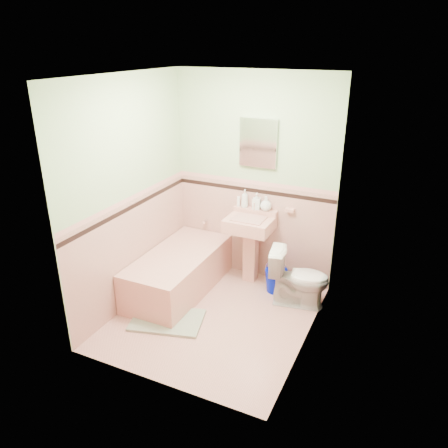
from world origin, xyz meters
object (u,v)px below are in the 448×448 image
at_px(bathtub, 179,273).
at_px(soap_bottle_right, 266,204).
at_px(toilet, 299,278).
at_px(shoe, 170,314).
at_px(soap_bottle_left, 245,198).
at_px(soap_bottle_mid, 257,201).
at_px(bucket, 276,280).
at_px(sink, 249,251).
at_px(medicine_cabinet, 258,143).

bearing_deg(bathtub, soap_bottle_right, 41.21).
height_order(toilet, shoe, toilet).
height_order(soap_bottle_left, shoe, soap_bottle_left).
relative_size(bathtub, soap_bottle_mid, 7.58).
relative_size(soap_bottle_right, bucket, 0.63).
height_order(bathtub, shoe, bathtub).
distance_m(sink, soap_bottle_left, 0.64).
bearing_deg(sink, soap_bottle_left, 128.16).
bearing_deg(sink, bathtub, -142.07).
relative_size(sink, toilet, 1.27).
bearing_deg(medicine_cabinet, soap_bottle_right, -12.91).
xyz_separation_m(toilet, bucket, (-0.31, 0.16, -0.20)).
distance_m(medicine_cabinet, soap_bottle_left, 0.70).
height_order(medicine_cabinet, soap_bottle_mid, medicine_cabinet).
bearing_deg(bathtub, sink, 37.93).
bearing_deg(soap_bottle_right, bathtub, -138.79).
distance_m(sink, toilet, 0.74).
height_order(medicine_cabinet, soap_bottle_right, medicine_cabinet).
distance_m(sink, shoe, 1.25).
bearing_deg(soap_bottle_left, soap_bottle_right, 0.00).
relative_size(medicine_cabinet, bucket, 2.03).
relative_size(sink, soap_bottle_mid, 4.30).
distance_m(toilet, bucket, 0.40).
relative_size(soap_bottle_mid, shoe, 1.43).
height_order(bathtub, soap_bottle_left, soap_bottle_left).
bearing_deg(bucket, soap_bottle_mid, 146.95).
distance_m(soap_bottle_mid, toilet, 1.04).
relative_size(bathtub, bucket, 5.45).
height_order(toilet, bucket, toilet).
xyz_separation_m(soap_bottle_mid, bucket, (0.37, -0.24, -0.87)).
xyz_separation_m(soap_bottle_right, toilet, (0.57, -0.41, -0.66)).
bearing_deg(medicine_cabinet, bucket, -35.40).
height_order(medicine_cabinet, shoe, medicine_cabinet).
distance_m(bathtub, toilet, 1.41).
bearing_deg(medicine_cabinet, bathtub, -132.58).
bearing_deg(medicine_cabinet, toilet, -32.14).
bearing_deg(toilet, bathtub, 92.74).
xyz_separation_m(soap_bottle_right, shoe, (-0.60, -1.28, -0.94)).
xyz_separation_m(toilet, shoe, (-1.16, -0.87, -0.28)).
distance_m(bucket, shoe, 1.34).
xyz_separation_m(medicine_cabinet, toilet, (0.70, -0.44, -1.37)).
bearing_deg(soap_bottle_mid, sink, -93.41).
bearing_deg(bathtub, medicine_cabinet, 47.42).
bearing_deg(soap_bottle_mid, soap_bottle_right, 0.00).
xyz_separation_m(sink, soap_bottle_right, (0.13, 0.18, 0.57)).
xyz_separation_m(sink, shoe, (-0.47, -1.10, -0.37)).
height_order(bathtub, toilet, toilet).
xyz_separation_m(bathtub, soap_bottle_mid, (0.69, 0.71, 0.78)).
bearing_deg(soap_bottle_right, toilet, -35.77).
bearing_deg(shoe, medicine_cabinet, 85.06).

